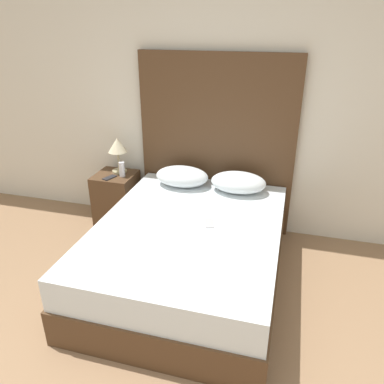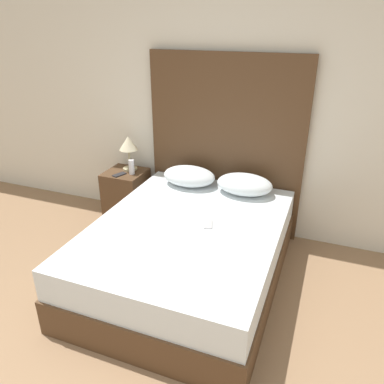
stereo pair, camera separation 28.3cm
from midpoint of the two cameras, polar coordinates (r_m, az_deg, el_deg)
name	(u,v)px [view 1 (the left image)]	position (r m, az deg, el deg)	size (l,w,h in m)	color
wall_back	(228,103)	(3.83, 3.30, 13.31)	(10.00, 0.06, 2.70)	silver
bed	(189,252)	(3.28, -2.98, -9.25)	(1.53, 2.00, 0.56)	#4C331E
headboard	(216,146)	(3.89, 1.57, 6.99)	(1.61, 0.05, 1.84)	#4C331E
pillow_left	(182,176)	(3.82, -3.65, 2.36)	(0.54, 0.37, 0.19)	silver
pillow_right	(238,182)	(3.68, 4.90, 1.44)	(0.54, 0.37, 0.19)	silver
phone_on_bed	(209,223)	(3.12, 0.06, -4.86)	(0.11, 0.16, 0.01)	#B7B7BC
nightstand	(117,199)	(4.27, -13.25, -1.06)	(0.42, 0.42, 0.59)	#4C331E
table_lamp	(118,147)	(4.12, -13.24, 6.59)	(0.20, 0.20, 0.38)	tan
phone_on_nightstand	(110,178)	(4.07, -14.41, 2.11)	(0.12, 0.17, 0.01)	#232328
toiletry_bottle	(122,169)	(4.06, -12.61, 3.35)	(0.06, 0.06, 0.16)	silver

